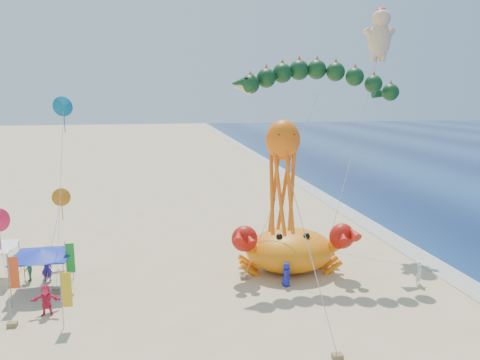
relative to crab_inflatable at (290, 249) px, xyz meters
name	(u,v)px	position (x,y,z in m)	size (l,w,h in m)	color
ground	(276,282)	(-1.49, -1.80, -1.60)	(320.00, 320.00, 0.00)	#D1B784
foam_strip	(442,270)	(10.51, -1.80, -1.59)	(320.00, 320.00, 0.00)	silver
crab_inflatable	(290,249)	(0.00, 0.00, 0.00)	(8.28, 5.61, 3.63)	orange
dragon_kite	(317,85)	(2.14, 1.65, 11.12)	(11.81, 3.88, 14.02)	black
cherub_kite	(379,34)	(9.43, 7.40, 15.28)	(6.62, 4.92, 18.95)	#F0BE92
octopus_kite	(283,169)	(-3.24, -9.28, 7.14)	(3.37, 2.58, 11.00)	orange
canopy_blue	(42,253)	(-16.08, -0.31, 0.84)	(3.59, 3.59, 2.71)	gray
feather_flags	(27,272)	(-16.46, -2.43, 0.41)	(7.37, 4.95, 3.20)	gray
beachgoers	(69,283)	(-14.37, -1.59, -0.75)	(27.91, 8.18, 1.80)	#1D21AA
small_kites	(45,185)	(-15.93, 1.19, 4.80)	(4.37, 11.20, 11.99)	#E91941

